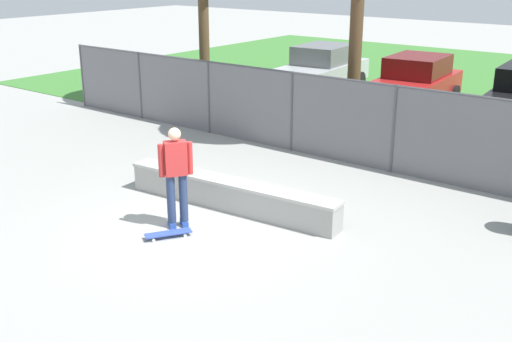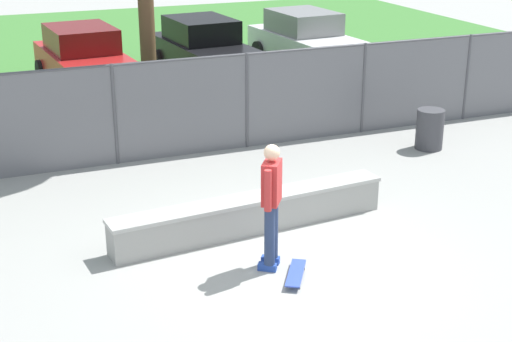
% 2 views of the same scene
% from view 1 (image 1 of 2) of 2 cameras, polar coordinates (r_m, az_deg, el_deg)
% --- Properties ---
extents(ground_plane, '(80.00, 80.00, 0.00)m').
position_cam_1_polar(ground_plane, '(11.12, -5.58, -5.23)').
color(ground_plane, '#9E9E99').
extents(grass_strip, '(30.97, 20.00, 0.02)m').
position_cam_1_polar(grass_strip, '(24.08, 20.17, 6.91)').
color(grass_strip, '#3D7A33').
rests_on(grass_strip, ground).
extents(concrete_ledge, '(4.57, 0.87, 0.57)m').
position_cam_1_polar(concrete_ledge, '(11.82, -2.36, -2.15)').
color(concrete_ledge, '#999993').
rests_on(concrete_ledge, ground).
extents(skateboarder, '(0.42, 0.51, 1.82)m').
position_cam_1_polar(skateboarder, '(10.85, -7.33, -0.20)').
color(skateboarder, '#2647A5').
rests_on(skateboarder, ground).
extents(skateboard, '(0.59, 0.78, 0.09)m').
position_cam_1_polar(skateboard, '(10.79, -8.04, -5.69)').
color(skateboard, '#334CB2').
rests_on(skateboard, ground).
extents(chainlink_fence, '(19.04, 0.07, 1.97)m').
position_cam_1_polar(chainlink_fence, '(14.57, 7.71, 4.96)').
color(chainlink_fence, '#4C4C51').
rests_on(chainlink_fence, ground).
extents(car_silver, '(2.27, 4.33, 1.66)m').
position_cam_1_polar(car_silver, '(22.41, 6.05, 9.29)').
color(car_silver, '#B7BABF').
rests_on(car_silver, ground).
extents(car_red, '(2.27, 4.33, 1.66)m').
position_cam_1_polar(car_red, '(20.41, 14.39, 7.87)').
color(car_red, '#B21E1E').
rests_on(car_red, ground).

